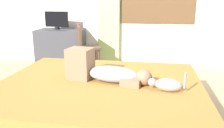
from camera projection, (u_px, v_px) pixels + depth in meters
ground_plane at (99, 122)px, 2.65m from camera, size 16.00×16.00×0.00m
bed at (100, 102)px, 2.63m from camera, size 2.22×1.91×0.46m
person_lying at (104, 71)px, 2.58m from camera, size 0.94×0.39×0.34m
cat at (166, 85)px, 2.29m from camera, size 0.36×0.15×0.21m
desk at (61, 48)px, 4.82m from camera, size 0.90×0.56×0.74m
tv_monitor at (57, 20)px, 4.69m from camera, size 0.48×0.10×0.35m
cup at (78, 26)px, 4.82m from camera, size 0.07×0.07×0.10m
chair_by_desk at (85, 45)px, 4.34m from camera, size 0.51×0.51×0.86m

